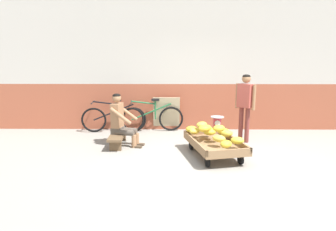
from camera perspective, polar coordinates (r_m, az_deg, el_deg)
ground_plane at (r=5.17m, az=8.11°, el=-10.23°), size 80.00×80.00×0.00m
back_wall at (r=7.74m, az=5.62°, el=9.69°), size 16.00×0.30×3.35m
banana_cart at (r=5.70m, az=9.10°, el=-5.64°), size 1.13×1.59×0.36m
banana_pile at (r=5.72m, az=8.74°, el=-3.25°), size 1.04×1.32×0.27m
low_bench at (r=6.44m, az=-9.83°, el=-4.06°), size 0.34×1.11×0.27m
vendor_seated at (r=6.32m, az=-9.20°, el=-0.90°), size 0.72×0.57×1.14m
plastic_crate at (r=6.68m, az=9.57°, el=-3.93°), size 0.36×0.28×0.30m
weighing_scale at (r=6.61m, az=9.65°, el=-1.39°), size 0.30×0.30×0.29m
bicycle_near_left at (r=7.57m, az=-10.65°, el=-0.59°), size 1.66×0.48×0.86m
bicycle_far_left at (r=7.52m, az=-3.29°, el=-0.50°), size 1.65×0.48×0.86m
sign_board at (r=7.63m, az=-0.30°, el=0.38°), size 0.70×0.20×0.89m
customer_adult at (r=6.69m, az=14.97°, el=2.88°), size 0.37×0.37×1.53m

